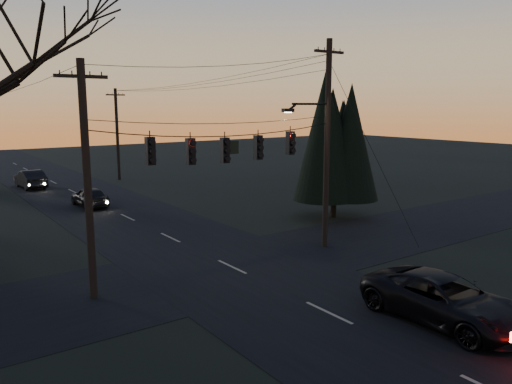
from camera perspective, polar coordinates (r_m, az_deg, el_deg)
ground_plane at (r=15.20m, az=19.35°, el=-17.84°), size 160.00×160.00×0.00m
main_road at (r=30.49m, az=-13.09°, el=-3.52°), size 8.00×120.00×0.02m
cross_road at (r=21.92m, az=-2.77°, el=-8.56°), size 60.00×7.00×0.02m
utility_pole_right at (r=25.20m, az=7.84°, el=-6.20°), size 5.00×0.30×10.00m
utility_pole_left at (r=19.52m, az=-18.01°, el=-11.43°), size 1.80×0.30×8.50m
utility_pole_far_r at (r=48.96m, az=-15.34°, el=1.36°), size 1.80×0.30×8.50m
span_signal_assembly at (r=20.74m, az=-3.45°, el=5.02°), size 11.50×0.44×1.66m
evergreen_right at (r=31.08m, az=9.05°, el=6.16°), size 3.97×3.97×8.80m
suv_near at (r=17.49m, az=20.75°, el=-11.46°), size 2.53×5.46×1.51m
sedan_oncoming_a at (r=36.39m, az=-18.46°, el=-0.53°), size 1.72×4.08×1.38m
sedan_oncoming_b at (r=46.50m, az=-24.38°, el=1.35°), size 1.85×4.71×1.53m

